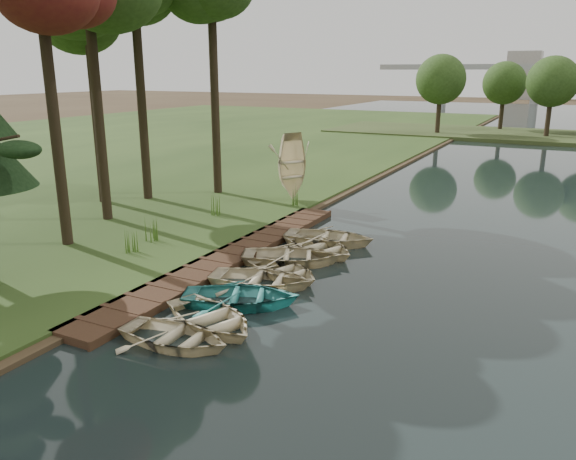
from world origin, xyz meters
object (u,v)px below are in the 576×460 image
at_px(rowboat_0, 175,333).
at_px(rowboat_2, 241,294).
at_px(stored_rowboat, 292,193).
at_px(rowboat_1, 211,315).
at_px(boardwalk, 232,257).

bearing_deg(rowboat_0, rowboat_2, -5.59).
height_order(rowboat_2, stored_rowboat, stored_rowboat).
bearing_deg(rowboat_1, boardwalk, 49.36).
bearing_deg(rowboat_1, rowboat_0, -167.62).
distance_m(rowboat_1, rowboat_2, 1.70).
xyz_separation_m(boardwalk, rowboat_2, (2.71, -3.64, 0.28)).
bearing_deg(rowboat_1, rowboat_2, 23.51).
distance_m(rowboat_0, rowboat_2, 3.04).
bearing_deg(stored_rowboat, boardwalk, -136.59).
distance_m(boardwalk, rowboat_2, 4.55).
bearing_deg(boardwalk, rowboat_0, -69.30).
bearing_deg(stored_rowboat, rowboat_1, -131.09).
bearing_deg(rowboat_2, rowboat_0, 152.61).
relative_size(rowboat_1, rowboat_2, 0.95).
bearing_deg(rowboat_0, rowboat_1, -11.79).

